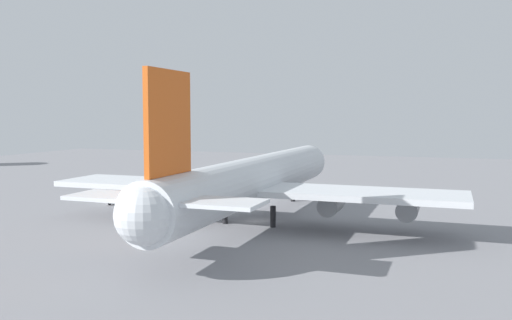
{
  "coord_description": "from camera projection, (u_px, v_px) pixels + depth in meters",
  "views": [
    {
      "loc": [
        -65.37,
        -23.6,
        13.8
      ],
      "look_at": [
        0.0,
        0.0,
        7.99
      ],
      "focal_mm": 38.1,
      "sensor_mm": 36.0,
      "label": 1
    }
  ],
  "objects": [
    {
      "name": "baggage_tug",
      "position": [
        120.0,
        196.0,
        84.76
      ],
      "size": [
        5.53,
        4.08,
        2.14
      ],
      "color": "white",
      "rests_on": "ground_plane"
    },
    {
      "name": "safety_cone_nose",
      "position": [
        321.0,
        192.0,
        94.69
      ],
      "size": [
        0.5,
        0.5,
        0.72
      ],
      "primitive_type": "cone",
      "color": "orange",
      "rests_on": "ground_plane"
    },
    {
      "name": "ground_plane",
      "position": [
        256.0,
        221.0,
        70.41
      ],
      "size": [
        238.34,
        238.34,
        0.0
      ],
      "primitive_type": "plane",
      "color": "gray"
    },
    {
      "name": "cargo_airplane",
      "position": [
        255.0,
        180.0,
        69.67
      ],
      "size": [
        59.58,
        51.77,
        17.76
      ],
      "color": "silver",
      "rests_on": "ground_plane"
    }
  ]
}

